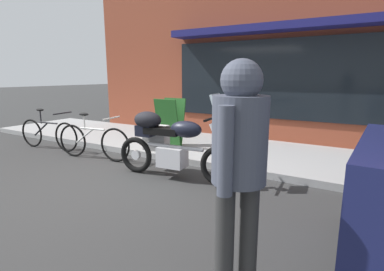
# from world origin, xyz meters

# --- Properties ---
(ground_plane) EXTENTS (80.00, 80.00, 0.00)m
(ground_plane) POSITION_xyz_m (0.00, 0.00, 0.00)
(ground_plane) COLOR #303030
(touring_motorcycle) EXTENTS (2.14, 0.62, 1.39)m
(touring_motorcycle) POSITION_xyz_m (0.55, 0.41, 0.60)
(touring_motorcycle) COLOR black
(touring_motorcycle) RESTS_ON ground_plane
(parked_bicycle) EXTENTS (1.70, 0.48, 0.92)m
(parked_bicycle) POSITION_xyz_m (-1.36, 0.52, 0.37)
(parked_bicycle) COLOR black
(parked_bicycle) RESTS_ON ground_plane
(pedestrian_walking) EXTENTS (0.38, 0.56, 1.76)m
(pedestrian_walking) POSITION_xyz_m (2.53, -1.57, 1.11)
(pedestrian_walking) COLOR #303030
(pedestrian_walking) RESTS_ON ground_plane
(sandwich_board_sign) EXTENTS (0.55, 0.43, 1.03)m
(sandwich_board_sign) POSITION_xyz_m (-0.40, 1.82, 0.64)
(sandwich_board_sign) COLOR #1E511E
(sandwich_board_sign) RESTS_ON sidewalk_curb
(second_bicycle_by_cafe) EXTENTS (1.73, 0.48, 0.91)m
(second_bicycle_by_cafe) POSITION_xyz_m (-2.87, 0.58, 0.36)
(second_bicycle_by_cafe) COLOR black
(second_bicycle_by_cafe) RESTS_ON ground_plane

